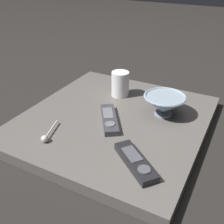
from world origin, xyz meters
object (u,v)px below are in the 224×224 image
(cereal_bowl, at_px, (164,104))
(tv_remote_far, at_px, (109,119))
(teaspoon, at_px, (46,137))
(coffee_mug, at_px, (120,84))
(tv_remote_near, at_px, (135,162))

(cereal_bowl, distance_m, tv_remote_far, 0.21)
(teaspoon, relative_size, tv_remote_far, 0.64)
(cereal_bowl, relative_size, coffee_mug, 1.50)
(cereal_bowl, relative_size, tv_remote_near, 0.90)
(cereal_bowl, xyz_separation_m, teaspoon, (0.28, 0.33, -0.03))
(coffee_mug, height_order, tv_remote_near, coffee_mug)
(cereal_bowl, bearing_deg, coffee_mug, -18.27)
(cereal_bowl, bearing_deg, tv_remote_far, 40.83)
(coffee_mug, bearing_deg, tv_remote_near, 122.07)
(coffee_mug, xyz_separation_m, tv_remote_far, (-0.06, 0.21, -0.04))
(cereal_bowl, height_order, tv_remote_far, cereal_bowl)
(cereal_bowl, height_order, coffee_mug, coffee_mug)
(tv_remote_near, bearing_deg, coffee_mug, -57.93)
(tv_remote_near, height_order, tv_remote_far, tv_remote_near)
(cereal_bowl, distance_m, coffee_mug, 0.23)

